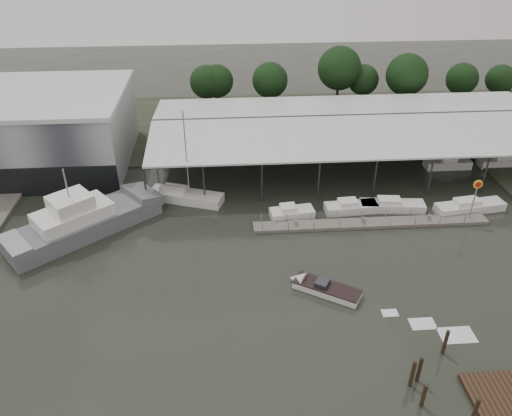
{
  "coord_description": "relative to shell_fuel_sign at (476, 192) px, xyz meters",
  "views": [
    {
      "loc": [
        -2.18,
        -38.43,
        32.73
      ],
      "look_at": [
        1.35,
        10.69,
        2.5
      ],
      "focal_mm": 35.0,
      "sensor_mm": 36.0,
      "label": 1
    }
  ],
  "objects": [
    {
      "name": "moored_cruiser_2",
      "position": [
        -8.55,
        3.17,
        -3.31
      ],
      "size": [
        8.05,
        3.03,
        1.7
      ],
      "rotation": [
        0.0,
        0.0,
        -0.11
      ],
      "color": "white",
      "rests_on": "ground"
    },
    {
      "name": "moored_cruiser_3",
      "position": [
        0.98,
        2.24,
        -3.31
      ],
      "size": [
        8.96,
        3.38,
        1.7
      ],
      "rotation": [
        0.0,
        0.0,
        0.14
      ],
      "color": "white",
      "rests_on": "ground"
    },
    {
      "name": "storage_warehouse",
      "position": [
        -55.0,
        19.95,
        1.36
      ],
      "size": [
        24.5,
        20.5,
        10.5
      ],
      "color": "#9CA0A6",
      "rests_on": "ground"
    },
    {
      "name": "floating_dock",
      "position": [
        -12.0,
        0.01,
        -3.72
      ],
      "size": [
        28.0,
        2.0,
        1.4
      ],
      "color": "slate",
      "rests_on": "ground"
    },
    {
      "name": "moored_cruiser_1",
      "position": [
        -13.73,
        3.13,
        -3.31
      ],
      "size": [
        6.65,
        2.65,
        1.7
      ],
      "rotation": [
        0.0,
        0.0,
        0.07
      ],
      "color": "white",
      "rests_on": "ground"
    },
    {
      "name": "moored_cruiser_0",
      "position": [
        -21.22,
        2.36,
        -3.31
      ],
      "size": [
        5.52,
        2.84,
        1.7
      ],
      "rotation": [
        0.0,
        0.0,
        0.12
      ],
      "color": "white",
      "rests_on": "ground"
    },
    {
      "name": "grey_trawler",
      "position": [
        -45.39,
        1.0,
        -2.35
      ],
      "size": [
        17.47,
        15.51,
        8.84
      ],
      "rotation": [
        0.0,
        0.0,
        0.68
      ],
      "color": "slate",
      "rests_on": "ground"
    },
    {
      "name": "horizon_tree_line",
      "position": [
        -3.68,
        37.47,
        2.49
      ],
      "size": [
        69.2,
        10.66,
        11.53
      ],
      "color": "#322116",
      "rests_on": "ground"
    },
    {
      "name": "shell_fuel_sign",
      "position": [
        0.0,
        0.0,
        0.0
      ],
      "size": [
        1.1,
        0.18,
        5.55
      ],
      "color": "gray",
      "rests_on": "ground"
    },
    {
      "name": "mooring_pilings",
      "position": [
        -13.49,
        -24.5,
        -2.9
      ],
      "size": [
        4.2,
        9.94,
        3.62
      ],
      "color": "#352A1A",
      "rests_on": "ground"
    },
    {
      "name": "ground",
      "position": [
        -27.0,
        -9.99,
        -3.93
      ],
      "size": [
        200.0,
        200.0,
        0.0
      ],
      "primitive_type": "plane",
      "color": "#262B23",
      "rests_on": "ground"
    },
    {
      "name": "land_strip_far",
      "position": [
        -27.0,
        32.01,
        -3.83
      ],
      "size": [
        140.0,
        30.0,
        0.3
      ],
      "color": "#3E4332",
      "rests_on": "ground"
    },
    {
      "name": "white_sailboat",
      "position": [
        -34.31,
        7.26,
        -3.28
      ],
      "size": [
        9.84,
        5.61,
        12.36
      ],
      "rotation": [
        0.0,
        0.0,
        -0.34
      ],
      "color": "white",
      "rests_on": "ground"
    },
    {
      "name": "speedboat_underway",
      "position": [
        -20.08,
        -11.25,
        -3.53
      ],
      "size": [
        16.33,
        10.69,
        2.0
      ],
      "rotation": [
        0.0,
        0.0,
        2.59
      ],
      "color": "white",
      "rests_on": "ground"
    },
    {
      "name": "covered_boat_shed",
      "position": [
        -10.0,
        18.01,
        2.2
      ],
      "size": [
        58.24,
        24.0,
        6.96
      ],
      "color": "silver",
      "rests_on": "ground"
    }
  ]
}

